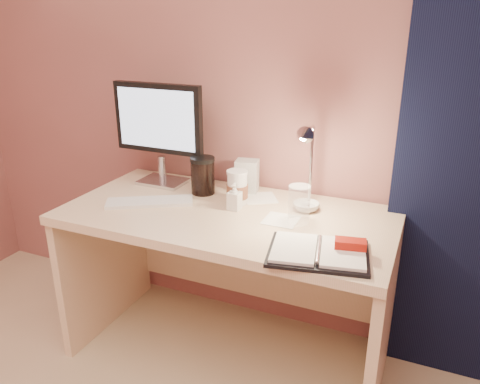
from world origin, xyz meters
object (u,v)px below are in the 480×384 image
at_px(planner, 321,251).
at_px(product_box, 247,176).
at_px(keyboard, 150,202).
at_px(desk_lamp, 305,159).
at_px(dark_jar, 203,177).
at_px(monitor, 159,125).
at_px(desk, 234,252).
at_px(clear_cup, 299,204).
at_px(coffee_cup, 237,188).
at_px(lotion_bottle, 234,197).
at_px(bowl, 306,207).

relative_size(planner, product_box, 2.52).
xyz_separation_m(keyboard, desk_lamp, (0.65, 0.16, 0.23)).
xyz_separation_m(planner, product_box, (-0.48, 0.48, 0.06)).
xyz_separation_m(dark_jar, product_box, (0.18, 0.10, -0.00)).
relative_size(monitor, product_box, 3.19).
relative_size(desk, dark_jar, 9.02).
xyz_separation_m(clear_cup, desk_lamp, (-0.01, 0.09, 0.16)).
bearing_deg(clear_cup, product_box, 143.06).
bearing_deg(product_box, coffee_cup, -93.78).
distance_m(lotion_bottle, dark_jar, 0.25).
relative_size(bowl, dark_jar, 0.72).
distance_m(bowl, lotion_bottle, 0.31).
xyz_separation_m(keyboard, product_box, (0.34, 0.31, 0.07)).
bearing_deg(keyboard, planner, -41.46).
distance_m(monitor, lotion_bottle, 0.55).
distance_m(bowl, dark_jar, 0.51).
bearing_deg(dark_jar, product_box, 28.83).
xyz_separation_m(clear_cup, bowl, (-0.01, 0.13, -0.06)).
distance_m(clear_cup, desk_lamp, 0.19).
height_order(desk, planner, planner).
distance_m(monitor, keyboard, 0.39).
height_order(bowl, product_box, product_box).
relative_size(desk, coffee_cup, 9.17).
relative_size(monitor, planner, 1.27).
height_order(monitor, product_box, monitor).
distance_m(coffee_cup, clear_cup, 0.32).
xyz_separation_m(planner, coffee_cup, (-0.46, 0.32, 0.06)).
distance_m(desk, planner, 0.59).
xyz_separation_m(monitor, product_box, (0.43, 0.06, -0.22)).
bearing_deg(desk, desk_lamp, 6.99).
relative_size(planner, clear_cup, 2.51).
xyz_separation_m(product_box, desk_lamp, (0.31, -0.15, 0.16)).
xyz_separation_m(desk, product_box, (-0.02, 0.19, 0.30)).
bearing_deg(keyboard, coffee_cup, -6.51).
height_order(planner, bowl, planner).
bearing_deg(dark_jar, lotion_bottle, -29.70).
xyz_separation_m(bowl, product_box, (-0.32, 0.11, 0.06)).
xyz_separation_m(desk, monitor, (-0.45, 0.13, 0.52)).
height_order(keyboard, clear_cup, clear_cup).
height_order(desk, product_box, product_box).
height_order(keyboard, desk_lamp, desk_lamp).
bearing_deg(clear_cup, lotion_bottle, 175.62).
relative_size(monitor, clear_cup, 3.17).
bearing_deg(lotion_bottle, planner, -30.10).
height_order(desk, bowl, bowl).
height_order(desk, desk_lamp, desk_lamp).
xyz_separation_m(keyboard, dark_jar, (0.16, 0.21, 0.07)).
relative_size(bowl, lotion_bottle, 0.95).
xyz_separation_m(desk, clear_cup, (0.31, -0.06, 0.30)).
height_order(desk, coffee_cup, coffee_cup).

